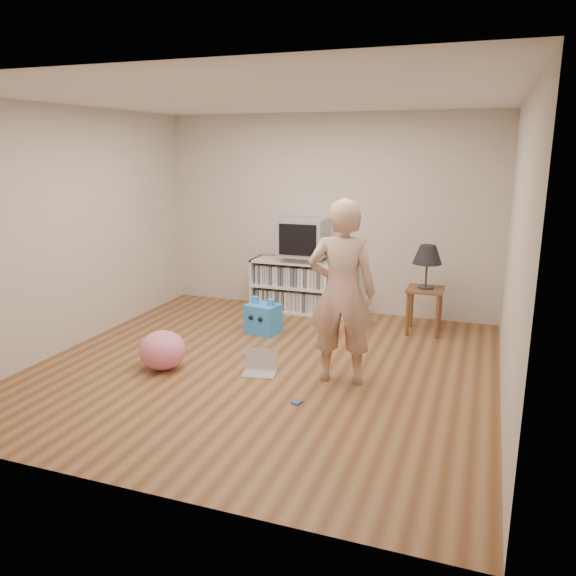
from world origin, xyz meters
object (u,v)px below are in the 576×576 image
at_px(media_unit, 304,286).
at_px(laptop, 260,367).
at_px(plush_blue, 263,318).
at_px(table_lamp, 427,256).
at_px(plush_pink, 162,350).
at_px(side_table, 425,299).
at_px(person, 342,293).
at_px(crt_tv, 304,237).
at_px(dvd_deck, 304,258).

xyz_separation_m(media_unit, laptop, (0.27, -2.19, -0.29)).
bearing_deg(plush_blue, table_lamp, 32.96).
relative_size(table_lamp, plush_pink, 1.12).
bearing_deg(table_lamp, side_table, 0.00).
bearing_deg(person, plush_pink, 1.15).
relative_size(table_lamp, person, 0.30).
xyz_separation_m(side_table, plush_blue, (-1.81, -0.65, -0.23)).
height_order(crt_tv, person, person).
height_order(media_unit, laptop, media_unit).
relative_size(media_unit, table_lamp, 2.72).
distance_m(media_unit, laptop, 2.22).
relative_size(crt_tv, plush_pink, 1.30).
height_order(side_table, table_lamp, table_lamp).
bearing_deg(plush_blue, laptop, -55.82).
bearing_deg(table_lamp, person, -108.57).
bearing_deg(side_table, table_lamp, 180.00).
height_order(side_table, plush_blue, side_table).
xyz_separation_m(table_lamp, person, (-0.58, -1.72, -0.08)).
relative_size(media_unit, crt_tv, 2.33).
distance_m(crt_tv, plush_pink, 2.63).
relative_size(dvd_deck, table_lamp, 0.87).
xyz_separation_m(side_table, plush_pink, (-2.32, -2.04, -0.22)).
relative_size(dvd_deck, laptop, 1.23).
distance_m(table_lamp, plush_blue, 2.07).
bearing_deg(media_unit, plush_pink, -105.88).
relative_size(media_unit, laptop, 3.83).
distance_m(table_lamp, person, 1.82).
xyz_separation_m(crt_tv, plush_blue, (-0.17, -1.02, -0.84)).
bearing_deg(table_lamp, crt_tv, 167.36).
distance_m(person, laptop, 1.13).
relative_size(dvd_deck, person, 0.26).
relative_size(table_lamp, laptop, 1.41).
bearing_deg(person, plush_blue, -50.22).
xyz_separation_m(dvd_deck, side_table, (1.63, -0.37, -0.32)).
bearing_deg(side_table, dvd_deck, 167.25).
bearing_deg(media_unit, laptop, -83.01).
distance_m(side_table, person, 1.87).
relative_size(person, plush_blue, 4.03).
bearing_deg(dvd_deck, laptop, -82.96).
height_order(dvd_deck, crt_tv, crt_tv).
bearing_deg(laptop, plush_pink, -177.08).
xyz_separation_m(media_unit, plush_pink, (-0.69, -2.42, -0.15)).
bearing_deg(plush_pink, side_table, 41.26).
bearing_deg(laptop, media_unit, 86.04).
xyz_separation_m(dvd_deck, plush_blue, (-0.17, -1.02, -0.55)).
bearing_deg(media_unit, side_table, -13.28).
height_order(crt_tv, plush_pink, crt_tv).
bearing_deg(plush_pink, dvd_deck, 74.02).
xyz_separation_m(dvd_deck, crt_tv, (0.00, -0.00, 0.29)).
bearing_deg(dvd_deck, media_unit, 90.00).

